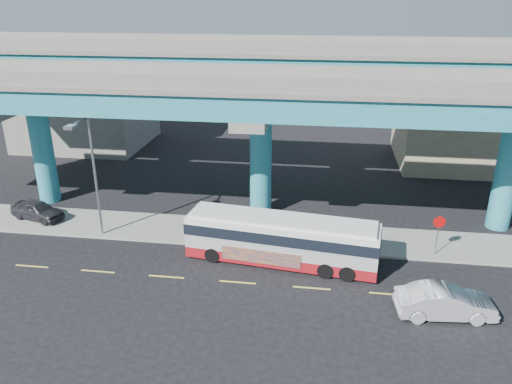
# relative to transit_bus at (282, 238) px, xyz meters

# --- Properties ---
(ground) EXTENTS (120.00, 120.00, 0.00)m
(ground) POSITION_rel_transit_bus_xyz_m (-2.12, -2.23, -1.55)
(ground) COLOR black
(ground) RESTS_ON ground
(sidewalk) EXTENTS (70.00, 4.00, 0.15)m
(sidewalk) POSITION_rel_transit_bus_xyz_m (-2.12, 3.27, -1.48)
(sidewalk) COLOR gray
(sidewalk) RESTS_ON ground
(lane_markings) EXTENTS (58.00, 0.12, 0.01)m
(lane_markings) POSITION_rel_transit_bus_xyz_m (-2.12, -2.53, -1.54)
(lane_markings) COLOR #D8C64C
(lane_markings) RESTS_ON ground
(viaduct) EXTENTS (52.00, 12.40, 11.70)m
(viaduct) POSITION_rel_transit_bus_xyz_m (-2.12, 6.87, 7.59)
(viaduct) COLOR #21737E
(viaduct) RESTS_ON ground
(building_beige) EXTENTS (14.00, 10.23, 7.00)m
(building_beige) POSITION_rel_transit_bus_xyz_m (15.88, 20.75, 1.96)
(building_beige) COLOR tan
(building_beige) RESTS_ON ground
(building_concrete) EXTENTS (12.00, 10.00, 9.00)m
(building_concrete) POSITION_rel_transit_bus_xyz_m (-22.12, 21.77, 2.95)
(building_concrete) COLOR gray
(building_concrete) RESTS_ON ground
(transit_bus) EXTENTS (11.23, 3.75, 2.83)m
(transit_bus) POSITION_rel_transit_bus_xyz_m (0.00, 0.00, 0.00)
(transit_bus) COLOR maroon
(transit_bus) RESTS_ON ground
(sedan) EXTENTS (2.52, 4.99, 1.54)m
(sedan) POSITION_rel_transit_bus_xyz_m (8.30, -4.06, -0.78)
(sedan) COLOR #B2B2B7
(sedan) RESTS_ON ground
(parked_car) EXTENTS (3.54, 4.64, 1.31)m
(parked_car) POSITION_rel_transit_bus_xyz_m (-17.07, 3.29, -0.75)
(parked_car) COLOR #2A2A2E
(parked_car) RESTS_ON sidewalk
(street_lamp) EXTENTS (0.50, 2.55, 7.84)m
(street_lamp) POSITION_rel_transit_bus_xyz_m (-11.75, 1.20, 3.69)
(street_lamp) COLOR gray
(street_lamp) RESTS_ON sidewalk
(stop_sign) EXTENTS (0.75, 0.12, 2.49)m
(stop_sign) POSITION_rel_transit_bus_xyz_m (8.98, 1.95, 0.39)
(stop_sign) COLOR gray
(stop_sign) RESTS_ON sidewalk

